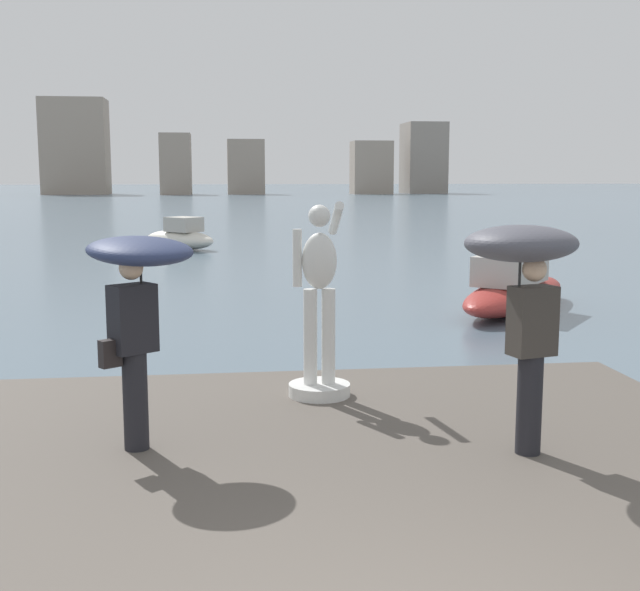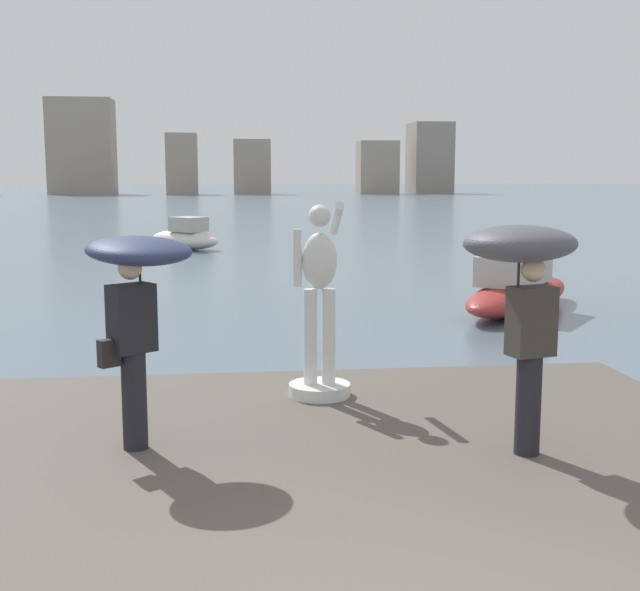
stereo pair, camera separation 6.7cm
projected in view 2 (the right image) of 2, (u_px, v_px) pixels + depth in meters
The scene contains 8 objects.
ground_plane at pixel (243, 229), 43.15m from camera, with size 400.00×400.00×0.00m, color slate.
pier at pixel (378, 564), 5.56m from camera, with size 7.68×9.53×0.40m, color #564F47.
statue_white_figure at pixel (319, 316), 8.93m from camera, with size 0.68×0.90×2.14m.
onlooker_left at pixel (136, 285), 7.17m from camera, with size 1.31×1.31×1.92m.
onlooker_right at pixel (523, 273), 6.93m from camera, with size 1.16×1.17×2.01m.
boat_far at pixel (185, 237), 31.06m from camera, with size 3.32×3.28×1.24m.
boat_leftward at pixel (518, 290), 16.95m from camera, with size 4.06×4.61×1.22m.
distant_skyline at pixel (189, 155), 118.06m from camera, with size 72.24×10.05×13.51m.
Camera 2 is at (-1.00, -3.38, 2.82)m, focal length 45.94 mm.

